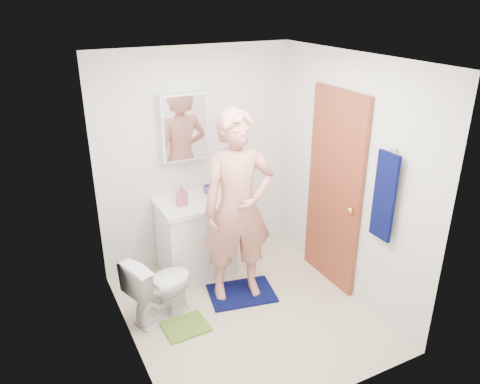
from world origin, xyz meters
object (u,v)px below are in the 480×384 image
(vanity_cabinet, at_px, (196,239))
(medicine_cabinet, at_px, (184,127))
(towel, at_px, (384,197))
(man, at_px, (238,208))
(toilet, at_px, (160,286))
(toothbrush_cup, at_px, (208,189))
(soap_dispenser, at_px, (182,196))

(vanity_cabinet, xyz_separation_m, medicine_cabinet, (0.00, 0.22, 1.20))
(medicine_cabinet, distance_m, towel, 2.11)
(man, bearing_deg, medicine_cabinet, 115.34)
(vanity_cabinet, relative_size, toilet, 1.20)
(toothbrush_cup, distance_m, man, 0.74)
(towel, relative_size, soap_dispenser, 3.76)
(toothbrush_cup, xyz_separation_m, man, (-0.01, -0.74, 0.09))
(toilet, xyz_separation_m, soap_dispenser, (0.45, 0.55, 0.62))
(medicine_cabinet, relative_size, toilet, 1.05)
(medicine_cabinet, bearing_deg, soap_dispenser, -120.71)
(soap_dispenser, bearing_deg, towel, -47.44)
(medicine_cabinet, relative_size, soap_dispenser, 3.29)
(medicine_cabinet, bearing_deg, man, -76.10)
(soap_dispenser, bearing_deg, toilet, -129.29)
(toilet, bearing_deg, vanity_cabinet, -65.47)
(toilet, relative_size, toothbrush_cup, 6.00)
(medicine_cabinet, height_order, toilet, medicine_cabinet)
(toilet, relative_size, soap_dispenser, 3.15)
(man, bearing_deg, toothbrush_cup, 100.86)
(vanity_cabinet, relative_size, towel, 1.00)
(medicine_cabinet, distance_m, man, 1.06)
(soap_dispenser, height_order, toothbrush_cup, soap_dispenser)
(vanity_cabinet, relative_size, toothbrush_cup, 7.19)
(vanity_cabinet, bearing_deg, medicine_cabinet, 90.00)
(towel, height_order, toothbrush_cup, towel)
(vanity_cabinet, bearing_deg, toilet, -135.95)
(toilet, xyz_separation_m, toothbrush_cup, (0.82, 0.72, 0.56))
(towel, distance_m, soap_dispenser, 1.99)
(vanity_cabinet, xyz_separation_m, towel, (1.18, -1.48, 0.85))
(medicine_cabinet, distance_m, soap_dispenser, 0.71)
(vanity_cabinet, distance_m, man, 0.86)
(medicine_cabinet, relative_size, toothbrush_cup, 6.29)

